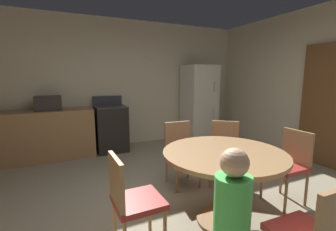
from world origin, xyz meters
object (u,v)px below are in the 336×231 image
object	(u,v)px
chair_west	(131,198)
chair_north	(181,149)
dining_table	(223,166)
person_child	(231,229)
chair_northeast	(224,148)
microwave	(48,103)
oven_range	(111,128)
chair_east	(289,162)
refrigerator	(199,103)

from	to	relation	value
chair_west	chair_north	size ratio (longest dim) A/B	1.00
dining_table	chair_north	world-z (taller)	chair_north
dining_table	person_child	xyz separation A→B (m)	(-0.56, -0.78, -0.03)
chair_west	chair_north	world-z (taller)	same
dining_table	chair_north	distance (m)	0.98
chair_north	chair_northeast	size ratio (longest dim) A/B	1.00
chair_northeast	person_child	world-z (taller)	person_child
microwave	oven_range	bearing A→B (deg)	0.19
chair_west	oven_range	bearing A→B (deg)	80.58
chair_east	person_child	bearing A→B (deg)	27.30
microwave	chair_north	xyz separation A→B (m)	(1.68, -1.93, -0.53)
refrigerator	chair_east	size ratio (longest dim) A/B	2.02
microwave	person_child	size ratio (longest dim) A/B	0.40
dining_table	person_child	world-z (taller)	person_child
oven_range	chair_east	world-z (taller)	oven_range
chair_west	chair_northeast	bearing A→B (deg)	24.78
oven_range	refrigerator	xyz separation A→B (m)	(2.06, -0.05, 0.41)
refrigerator	chair_east	distance (m)	2.93
chair_northeast	chair_east	bearing A→B (deg)	64.47
chair_west	microwave	bearing A→B (deg)	101.79
microwave	chair_east	world-z (taller)	microwave
oven_range	refrigerator	world-z (taller)	refrigerator
chair_northeast	person_child	size ratio (longest dim) A/B	0.80
microwave	chair_west	xyz separation A→B (m)	(0.68, -2.92, -0.53)
dining_table	person_child	bearing A→B (deg)	-125.40
microwave	person_child	bearing A→B (deg)	-73.54
oven_range	refrigerator	size ratio (longest dim) A/B	0.62
dining_table	chair_north	xyz separation A→B (m)	(0.03, 0.97, -0.10)
microwave	person_child	xyz separation A→B (m)	(1.09, -3.69, -0.45)
microwave	chair_northeast	xyz separation A→B (m)	(2.26, -2.15, -0.53)
oven_range	chair_west	size ratio (longest dim) A/B	1.26
refrigerator	chair_northeast	world-z (taller)	refrigerator
oven_range	microwave	distance (m)	1.23
chair_northeast	oven_range	bearing A→B (deg)	-112.44
oven_range	chair_northeast	size ratio (longest dim) A/B	1.26
dining_table	person_child	distance (m)	0.96
refrigerator	chair_west	world-z (taller)	refrigerator
chair_east	oven_range	bearing A→B (deg)	-62.16
refrigerator	chair_north	xyz separation A→B (m)	(-1.48, -1.88, -0.38)
oven_range	dining_table	distance (m)	2.96
chair_north	chair_east	bearing A→B (deg)	45.77
chair_north	oven_range	bearing A→B (deg)	-161.53
refrigerator	microwave	distance (m)	3.16
dining_table	chair_west	xyz separation A→B (m)	(-0.97, -0.02, -0.10)
person_child	chair_north	bearing A→B (deg)	16.87
chair_northeast	chair_north	bearing A→B (deg)	-71.30
oven_range	dining_table	world-z (taller)	oven_range
chair_east	chair_northeast	distance (m)	0.84
chair_east	person_child	size ratio (longest dim) A/B	0.80
chair_east	chair_north	world-z (taller)	same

